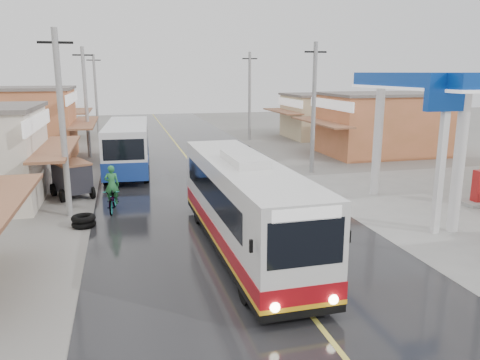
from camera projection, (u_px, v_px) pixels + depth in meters
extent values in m
plane|color=slate|center=(288.00, 286.00, 13.92)|extent=(120.00, 120.00, 0.00)
cube|color=black|center=(203.00, 178.00, 28.09)|extent=(12.00, 90.00, 0.02)
cube|color=#D8CC4C|center=(203.00, 178.00, 28.09)|extent=(0.15, 90.00, 0.01)
cylinder|color=white|center=(378.00, 142.00, 23.71)|extent=(0.44, 0.44, 5.50)
cylinder|color=white|center=(459.00, 164.00, 18.04)|extent=(0.44, 0.44, 5.50)
cube|color=#B21919|center=(480.00, 186.00, 22.18)|extent=(0.60, 0.45, 1.50)
cube|color=white|center=(441.00, 159.00, 17.79)|extent=(0.25, 0.25, 6.00)
cube|color=#0B3999|center=(448.00, 92.00, 17.23)|extent=(1.80, 0.30, 1.40)
cube|color=silver|center=(244.00, 200.00, 16.31)|extent=(2.48, 10.93, 2.68)
cube|color=black|center=(244.00, 239.00, 16.64)|extent=(2.50, 10.95, 0.27)
cube|color=#9F0D14|center=(244.00, 227.00, 16.53)|extent=(2.52, 10.97, 0.50)
cube|color=yellow|center=(244.00, 235.00, 16.60)|extent=(2.53, 10.98, 0.13)
cube|color=black|center=(241.00, 189.00, 16.67)|extent=(2.47, 8.66, 0.91)
cube|color=black|center=(305.00, 243.00, 11.16)|extent=(1.97, 0.16, 1.18)
cube|color=black|center=(212.00, 162.00, 21.30)|extent=(1.97, 0.16, 1.00)
cube|color=white|center=(306.00, 214.00, 11.00)|extent=(1.77, 0.15, 0.32)
cube|color=silver|center=(244.00, 159.00, 15.98)|extent=(1.14, 2.74, 0.27)
cylinder|color=black|center=(247.00, 286.00, 12.78)|extent=(0.34, 1.00, 1.00)
cylinder|color=black|center=(314.00, 278.00, 13.29)|extent=(0.34, 1.00, 1.00)
cylinder|color=black|center=(199.00, 211.00, 19.60)|extent=(0.34, 1.00, 1.00)
cylinder|color=black|center=(244.00, 208.00, 20.11)|extent=(0.34, 1.00, 1.00)
sphere|color=#FFF2CC|center=(275.00, 307.00, 11.24)|extent=(0.26, 0.26, 0.25)
sphere|color=#FFF2CC|center=(333.00, 299.00, 11.64)|extent=(0.26, 0.26, 0.25)
cube|color=black|center=(251.00, 246.00, 11.08)|extent=(0.08, 0.08, 0.32)
cube|color=black|center=(349.00, 236.00, 11.73)|extent=(0.08, 0.08, 0.32)
cube|color=silver|center=(128.00, 144.00, 29.39)|extent=(3.00, 9.39, 2.57)
cube|color=navy|center=(128.00, 157.00, 29.59)|extent=(3.04, 9.43, 1.03)
cube|color=black|center=(127.00, 138.00, 29.31)|extent=(2.95, 7.85, 0.93)
cube|color=black|center=(124.00, 150.00, 24.92)|extent=(2.17, 0.24, 1.13)
cylinder|color=black|center=(106.00, 175.00, 26.32)|extent=(0.37, 1.05, 1.03)
cylinder|color=black|center=(146.00, 174.00, 26.73)|extent=(0.37, 1.05, 1.03)
cylinder|color=black|center=(114.00, 155.00, 32.63)|extent=(0.37, 1.05, 1.03)
cylinder|color=black|center=(147.00, 154.00, 33.04)|extent=(0.37, 1.05, 1.03)
imported|color=black|center=(113.00, 200.00, 21.33)|extent=(0.90, 2.08, 1.06)
imported|color=#26733B|center=(112.00, 185.00, 20.94)|extent=(0.68, 0.48, 1.77)
cube|color=#26262D|center=(72.00, 177.00, 23.70)|extent=(2.14, 2.53, 1.40)
cube|color=brown|center=(71.00, 163.00, 23.53)|extent=(2.21, 2.60, 0.11)
cylinder|color=black|center=(63.00, 196.00, 22.83)|extent=(0.43, 0.67, 0.64)
cylinder|color=black|center=(53.00, 190.00, 23.99)|extent=(0.43, 0.67, 0.64)
cylinder|color=black|center=(92.00, 192.00, 23.49)|extent=(0.37, 0.64, 0.64)
torus|color=black|center=(84.00, 224.00, 19.23)|extent=(0.98, 0.98, 0.25)
torus|color=black|center=(83.00, 218.00, 19.18)|extent=(0.98, 0.98, 0.25)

